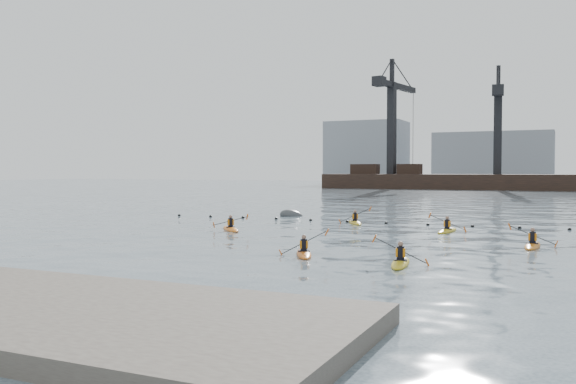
{
  "coord_description": "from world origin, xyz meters",
  "views": [
    {
      "loc": [
        12.74,
        -20.41,
        3.82
      ],
      "look_at": [
        0.62,
        6.11,
        2.8
      ],
      "focal_mm": 38.0,
      "sensor_mm": 36.0,
      "label": 1
    }
  ],
  "objects_px": {
    "kayaker_2": "(231,228)",
    "kayaker_3": "(447,230)",
    "kayaker_4": "(532,245)",
    "kayaker_5": "(355,222)",
    "mooring_buoy": "(292,216)",
    "kayaker_1": "(400,262)",
    "kayaker_0": "(304,253)"
  },
  "relations": [
    {
      "from": "kayaker_0",
      "to": "kayaker_4",
      "type": "height_order",
      "value": "kayaker_0"
    },
    {
      "from": "kayaker_1",
      "to": "kayaker_2",
      "type": "relative_size",
      "value": 1.13
    },
    {
      "from": "mooring_buoy",
      "to": "kayaker_3",
      "type": "bearing_deg",
      "value": -29.78
    },
    {
      "from": "kayaker_2",
      "to": "kayaker_4",
      "type": "bearing_deg",
      "value": -45.78
    },
    {
      "from": "kayaker_3",
      "to": "mooring_buoy",
      "type": "bearing_deg",
      "value": 155.92
    },
    {
      "from": "kayaker_2",
      "to": "kayaker_3",
      "type": "bearing_deg",
      "value": -22.16
    },
    {
      "from": "kayaker_4",
      "to": "kayaker_5",
      "type": "distance_m",
      "value": 15.51
    },
    {
      "from": "kayaker_2",
      "to": "kayaker_5",
      "type": "bearing_deg",
      "value": 12.71
    },
    {
      "from": "kayaker_5",
      "to": "kayaker_4",
      "type": "bearing_deg",
      "value": -64.97
    },
    {
      "from": "kayaker_3",
      "to": "kayaker_5",
      "type": "xyz_separation_m",
      "value": [
        -7.17,
        3.44,
        -0.0
      ]
    },
    {
      "from": "kayaker_3",
      "to": "kayaker_4",
      "type": "distance_m",
      "value": 7.86
    },
    {
      "from": "kayaker_3",
      "to": "kayaker_2",
      "type": "bearing_deg",
      "value": -154.65
    },
    {
      "from": "kayaker_1",
      "to": "kayaker_2",
      "type": "distance_m",
      "value": 16.64
    },
    {
      "from": "kayaker_2",
      "to": "kayaker_4",
      "type": "xyz_separation_m",
      "value": [
        18.14,
        -1.26,
        -0.0
      ]
    },
    {
      "from": "kayaker_1",
      "to": "kayaker_3",
      "type": "relative_size",
      "value": 0.97
    },
    {
      "from": "kayaker_0",
      "to": "kayaker_5",
      "type": "bearing_deg",
      "value": 74.91
    },
    {
      "from": "kayaker_5",
      "to": "mooring_buoy",
      "type": "distance_m",
      "value": 8.64
    },
    {
      "from": "kayaker_0",
      "to": "mooring_buoy",
      "type": "relative_size",
      "value": 1.57
    },
    {
      "from": "kayaker_4",
      "to": "kayaker_2",
      "type": "bearing_deg",
      "value": -1.8
    },
    {
      "from": "kayaker_3",
      "to": "mooring_buoy",
      "type": "height_order",
      "value": "kayaker_3"
    },
    {
      "from": "kayaker_0",
      "to": "mooring_buoy",
      "type": "xyz_separation_m",
      "value": [
        -10.31,
        21.57,
        -0.1
      ]
    },
    {
      "from": "kayaker_4",
      "to": "mooring_buoy",
      "type": "relative_size",
      "value": 1.67
    },
    {
      "from": "kayaker_0",
      "to": "kayaker_3",
      "type": "height_order",
      "value": "kayaker_0"
    },
    {
      "from": "kayaker_2",
      "to": "kayaker_3",
      "type": "height_order",
      "value": "kayaker_3"
    },
    {
      "from": "kayaker_4",
      "to": "kayaker_5",
      "type": "height_order",
      "value": "kayaker_5"
    },
    {
      "from": "kayaker_2",
      "to": "kayaker_5",
      "type": "distance_m",
      "value": 9.89
    },
    {
      "from": "kayaker_0",
      "to": "kayaker_5",
      "type": "xyz_separation_m",
      "value": [
        -3.11,
        16.79,
        0.01
      ]
    },
    {
      "from": "kayaker_5",
      "to": "kayaker_2",
      "type": "bearing_deg",
      "value": -153.55
    },
    {
      "from": "kayaker_0",
      "to": "mooring_buoy",
      "type": "height_order",
      "value": "kayaker_0"
    },
    {
      "from": "kayaker_1",
      "to": "kayaker_3",
      "type": "bearing_deg",
      "value": 83.86
    },
    {
      "from": "kayaker_2",
      "to": "kayaker_3",
      "type": "xyz_separation_m",
      "value": [
        12.91,
        4.61,
        0.0
      ]
    },
    {
      "from": "kayaker_2",
      "to": "kayaker_4",
      "type": "relative_size",
      "value": 0.88
    }
  ]
}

